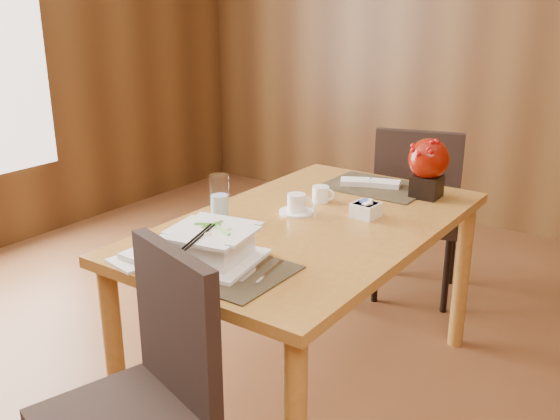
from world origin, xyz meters
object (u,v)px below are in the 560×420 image
Objects in this scene: coffee_cup at (296,205)px; berry_decor at (428,164)px; bread_plate at (136,261)px; creamer_jug at (321,194)px; dining_table at (311,244)px; sugar_caddy at (366,210)px; near_chair at (145,388)px; soup_setting at (212,246)px; far_chair at (417,205)px; water_glass at (219,197)px.

berry_decor is at bearing 55.45° from coffee_cup.
creamer_jug is at bearing 79.85° from bread_plate.
sugar_caddy reaches higher than dining_table.
creamer_jug is 1.18m from near_chair.
soup_setting reaches higher than coffee_cup.
dining_table is at bearing -114.19° from berry_decor.
creamer_jug is at bearing 65.62° from far_chair.
coffee_cup reaches higher than dining_table.
berry_decor is at bearing 97.70° from near_chair.
bread_plate is at bearing -156.23° from soup_setting.
far_chair reaches higher than soup_setting.
soup_setting is 0.49m from near_chair.
bread_plate is (-0.50, -1.21, -0.14)m from berry_decor.
bread_plate is at bearing 64.78° from far_chair.
water_glass is 0.18× the size of far_chair.
water_glass is (-0.21, -0.22, 0.05)m from coffee_cup.
soup_setting is at bearing -84.75° from coffee_cup.
far_chair is (0.12, 0.78, -0.24)m from creamer_jug.
dining_table is at bearing -73.23° from creamer_jug.
sugar_caddy is 0.93m from bread_plate.
water_glass is at bearing -127.80° from berry_decor.
sugar_caddy is (0.25, -0.06, -0.00)m from creamer_jug.
far_chair is at bearing 115.73° from berry_decor.
sugar_caddy is at bearing 46.96° from dining_table.
creamer_jug is 0.10× the size of near_chair.
dining_table is 0.55m from soup_setting.
soup_setting is 0.44m from water_glass.
creamer_jug is at bearing 113.46° from dining_table.
soup_setting is at bearing -95.18° from dining_table.
creamer_jug is at bearing 112.39° from near_chair.
near_chair is (0.07, -0.39, -0.29)m from soup_setting.
bread_plate is (-0.16, -0.90, -0.03)m from creamer_jug.
berry_decor reaches higher than dining_table.
berry_decor is 0.27× the size of far_chair.
soup_setting is 3.50× the size of sugar_caddy.
dining_table is 0.92m from near_chair.
far_chair reaches higher than near_chair.
sugar_caddy is at bearing 25.15° from coffee_cup.
coffee_cup is at bearing 156.40° from dining_table.
coffee_cup is at bearing 77.46° from bread_plate.
coffee_cup is 1.00m from far_chair.
bread_plate is at bearing 155.38° from near_chair.
near_chair is at bearing -90.69° from creamer_jug.
far_chair reaches higher than coffee_cup.
soup_setting is 1.11m from berry_decor.
coffee_cup is 0.62m from berry_decor.
creamer_jug is (-0.10, 0.23, 0.13)m from dining_table.
creamer_jug reaches higher than dining_table.
dining_table is at bearing -23.60° from coffee_cup.
soup_setting is (-0.05, -0.53, 0.16)m from dining_table.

